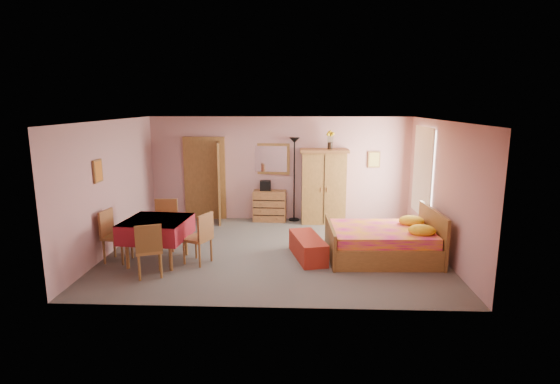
{
  "coord_description": "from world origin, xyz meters",
  "views": [
    {
      "loc": [
        0.45,
        -8.38,
        2.93
      ],
      "look_at": [
        0.1,
        0.3,
        1.15
      ],
      "focal_mm": 28.0,
      "sensor_mm": 36.0,
      "label": 1
    }
  ],
  "objects_px": {
    "chest_of_drawers": "(270,206)",
    "chair_west": "(117,236)",
    "wardrobe": "(324,186)",
    "bench": "(308,247)",
    "dining_table": "(157,241)",
    "chair_east": "(197,238)",
    "bed": "(381,234)",
    "sunflower_vase": "(330,140)",
    "chair_south": "(149,249)",
    "stereo": "(265,185)",
    "chair_north": "(165,225)",
    "floor_lamp": "(294,180)",
    "wall_mirror": "(270,159)"
  },
  "relations": [
    {
      "from": "sunflower_vase",
      "to": "wardrobe",
      "type": "bearing_deg",
      "value": -161.99
    },
    {
      "from": "chair_south",
      "to": "chair_west",
      "type": "relative_size",
      "value": 0.97
    },
    {
      "from": "wall_mirror",
      "to": "chair_north",
      "type": "xyz_separation_m",
      "value": [
        -1.98,
        -2.48,
        -1.05
      ]
    },
    {
      "from": "wardrobe",
      "to": "bench",
      "type": "relative_size",
      "value": 1.46
    },
    {
      "from": "wardrobe",
      "to": "bench",
      "type": "height_order",
      "value": "wardrobe"
    },
    {
      "from": "wardrobe",
      "to": "dining_table",
      "type": "relative_size",
      "value": 1.64
    },
    {
      "from": "dining_table",
      "to": "chair_north",
      "type": "relative_size",
      "value": 1.11
    },
    {
      "from": "stereo",
      "to": "wardrobe",
      "type": "distance_m",
      "value": 1.45
    },
    {
      "from": "bench",
      "to": "dining_table",
      "type": "height_order",
      "value": "dining_table"
    },
    {
      "from": "chest_of_drawers",
      "to": "chair_west",
      "type": "xyz_separation_m",
      "value": [
        -2.66,
        -2.99,
        0.11
      ]
    },
    {
      "from": "chest_of_drawers",
      "to": "bench",
      "type": "height_order",
      "value": "chest_of_drawers"
    },
    {
      "from": "dining_table",
      "to": "wall_mirror",
      "type": "bearing_deg",
      "value": 59.14
    },
    {
      "from": "chest_of_drawers",
      "to": "chair_west",
      "type": "bearing_deg",
      "value": -129.54
    },
    {
      "from": "sunflower_vase",
      "to": "chair_north",
      "type": "bearing_deg",
      "value": -147.52
    },
    {
      "from": "stereo",
      "to": "chair_north",
      "type": "height_order",
      "value": "stereo"
    },
    {
      "from": "bed",
      "to": "stereo",
      "type": "bearing_deg",
      "value": 130.76
    },
    {
      "from": "sunflower_vase",
      "to": "chair_east",
      "type": "xyz_separation_m",
      "value": [
        -2.62,
        -2.95,
        -1.57
      ]
    },
    {
      "from": "chest_of_drawers",
      "to": "chair_south",
      "type": "relative_size",
      "value": 0.85
    },
    {
      "from": "chair_west",
      "to": "wardrobe",
      "type": "bearing_deg",
      "value": 132.57
    },
    {
      "from": "chair_north",
      "to": "chair_east",
      "type": "distance_m",
      "value": 1.12
    },
    {
      "from": "chair_north",
      "to": "chair_west",
      "type": "bearing_deg",
      "value": 42.66
    },
    {
      "from": "stereo",
      "to": "bench",
      "type": "relative_size",
      "value": 0.22
    },
    {
      "from": "floor_lamp",
      "to": "chair_south",
      "type": "distance_m",
      "value": 4.5
    },
    {
      "from": "sunflower_vase",
      "to": "chair_south",
      "type": "xyz_separation_m",
      "value": [
        -3.31,
        -3.6,
        -1.58
      ]
    },
    {
      "from": "sunflower_vase",
      "to": "chair_south",
      "type": "relative_size",
      "value": 0.46
    },
    {
      "from": "bed",
      "to": "bench",
      "type": "bearing_deg",
      "value": -178.16
    },
    {
      "from": "sunflower_vase",
      "to": "chair_north",
      "type": "relative_size",
      "value": 0.44
    },
    {
      "from": "stereo",
      "to": "sunflower_vase",
      "type": "relative_size",
      "value": 0.61
    },
    {
      "from": "wardrobe",
      "to": "bed",
      "type": "bearing_deg",
      "value": -68.99
    },
    {
      "from": "floor_lamp",
      "to": "chair_west",
      "type": "height_order",
      "value": "floor_lamp"
    },
    {
      "from": "chair_west",
      "to": "chair_north",
      "type": "bearing_deg",
      "value": 143.43
    },
    {
      "from": "stereo",
      "to": "sunflower_vase",
      "type": "distance_m",
      "value": 1.97
    },
    {
      "from": "floor_lamp",
      "to": "chair_south",
      "type": "xyz_separation_m",
      "value": [
        -2.45,
        -3.73,
        -0.57
      ]
    },
    {
      "from": "sunflower_vase",
      "to": "chair_north",
      "type": "xyz_separation_m",
      "value": [
        -3.46,
        -2.2,
        -1.55
      ]
    },
    {
      "from": "bed",
      "to": "chair_south",
      "type": "bearing_deg",
      "value": -167.14
    },
    {
      "from": "chair_east",
      "to": "wardrobe",
      "type": "bearing_deg",
      "value": -15.86
    },
    {
      "from": "dining_table",
      "to": "chair_north",
      "type": "bearing_deg",
      "value": 95.88
    },
    {
      "from": "chest_of_drawers",
      "to": "stereo",
      "type": "distance_m",
      "value": 0.53
    },
    {
      "from": "floor_lamp",
      "to": "chest_of_drawers",
      "type": "bearing_deg",
      "value": -173.76
    },
    {
      "from": "chair_east",
      "to": "bench",
      "type": "bearing_deg",
      "value": -55.59
    },
    {
      "from": "wardrobe",
      "to": "sunflower_vase",
      "type": "distance_m",
      "value": 1.15
    },
    {
      "from": "chair_west",
      "to": "bed",
      "type": "bearing_deg",
      "value": 101.62
    },
    {
      "from": "wardrobe",
      "to": "bench",
      "type": "xyz_separation_m",
      "value": [
        -0.43,
        -2.55,
        -0.71
      ]
    },
    {
      "from": "bed",
      "to": "chair_west",
      "type": "bearing_deg",
      "value": -177.13
    },
    {
      "from": "bench",
      "to": "chair_south",
      "type": "distance_m",
      "value": 2.93
    },
    {
      "from": "bench",
      "to": "chair_south",
      "type": "relative_size",
      "value": 1.31
    },
    {
      "from": "bed",
      "to": "chair_east",
      "type": "distance_m",
      "value": 3.49
    },
    {
      "from": "wardrobe",
      "to": "chair_north",
      "type": "height_order",
      "value": "wardrobe"
    },
    {
      "from": "wardrobe",
      "to": "dining_table",
      "type": "xyz_separation_m",
      "value": [
        -3.24,
        -2.87,
        -0.51
      ]
    },
    {
      "from": "chest_of_drawers",
      "to": "dining_table",
      "type": "height_order",
      "value": "dining_table"
    }
  ]
}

